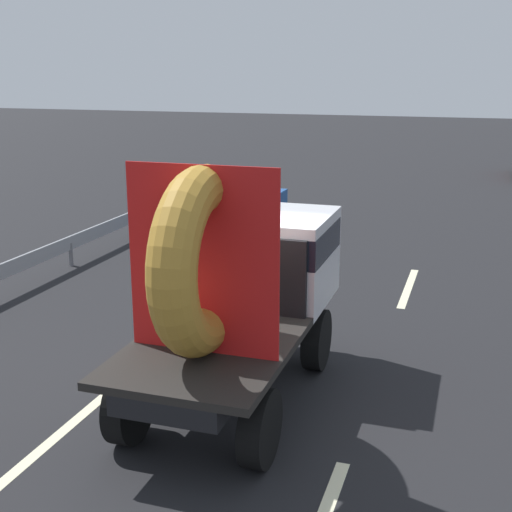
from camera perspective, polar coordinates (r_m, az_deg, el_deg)
ground_plane at (r=10.25m, az=-2.76°, el=-10.80°), size 120.00×120.00×0.00m
flatbed_truck at (r=9.64m, az=-1.10°, el=-1.77°), size 2.02×4.58×3.44m
distant_sedan at (r=20.35m, az=-1.16°, el=4.46°), size 1.68×3.91×1.28m
guardrail at (r=17.94m, az=-12.53°, el=2.10°), size 0.10×12.04×0.71m
lane_dash_left_near at (r=9.26m, az=-16.61°, el=-14.48°), size 0.16×2.68×0.01m
lane_dash_left_far at (r=15.45m, az=-0.88°, el=-1.65°), size 0.16×2.58×0.01m
lane_dash_right_far at (r=14.99m, az=12.48°, el=-2.56°), size 0.16×2.79×0.01m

